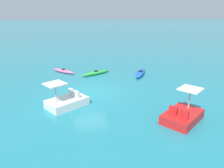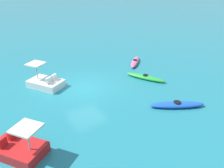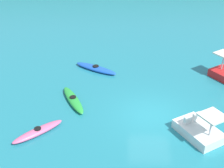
% 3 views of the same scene
% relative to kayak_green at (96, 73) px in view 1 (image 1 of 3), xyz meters
% --- Properties ---
extents(ground_plane, '(600.00, 600.00, 0.00)m').
position_rel_kayak_green_xyz_m(ground_plane, '(4.61, -1.18, -0.16)').
color(ground_plane, teal).
extents(kayak_green, '(1.99, 3.12, 0.37)m').
position_rel_kayak_green_xyz_m(kayak_green, '(0.00, 0.00, 0.00)').
color(kayak_green, green).
rests_on(kayak_green, ground_plane).
extents(kayak_pink, '(2.45, 2.38, 0.37)m').
position_rel_kayak_green_xyz_m(kayak_pink, '(-1.34, -3.07, 0.00)').
color(kayak_pink, pink).
rests_on(kayak_pink, ground_plane).
extents(kayak_blue, '(3.28, 2.27, 0.37)m').
position_rel_kayak_green_xyz_m(kayak_blue, '(0.99, 4.20, 0.00)').
color(kayak_blue, blue).
rests_on(kayak_blue, ground_plane).
extents(pedal_boat_white, '(2.54, 2.83, 1.68)m').
position_rel_kayak_green_xyz_m(pedal_boat_white, '(6.86, -2.85, 0.17)').
color(pedal_boat_white, white).
rests_on(pedal_boat_white, ground_plane).
extents(pedal_boat_red, '(2.61, 2.83, 1.68)m').
position_rel_kayak_green_xyz_m(pedal_boat_red, '(10.12, 3.24, 0.17)').
color(pedal_boat_red, red).
rests_on(pedal_boat_red, ground_plane).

